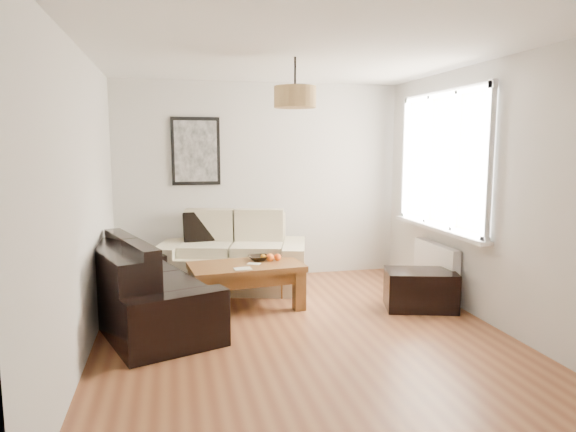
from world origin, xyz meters
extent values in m
plane|color=brown|center=(0.00, 0.00, 0.00)|extent=(4.50, 4.50, 0.00)
cube|color=white|center=(1.82, 0.80, 0.38)|extent=(0.10, 0.90, 0.52)
cylinder|color=tan|center=(0.00, 0.30, 2.23)|extent=(0.40, 0.40, 0.20)
cube|color=black|center=(1.45, 0.45, 0.21)|extent=(0.85, 0.66, 0.42)
cube|color=black|center=(-0.85, 2.00, 0.74)|extent=(0.38, 0.15, 0.37)
cube|color=black|center=(-0.04, 2.00, 0.74)|extent=(0.39, 0.18, 0.37)
imported|color=black|center=(-0.24, 1.04, 0.52)|extent=(0.24, 0.24, 0.06)
sphere|color=#FF6115|center=(-0.12, 0.98, 0.53)|extent=(0.11, 0.11, 0.09)
sphere|color=#FF5A15|center=(-0.03, 0.98, 0.53)|extent=(0.10, 0.10, 0.08)
sphere|color=orange|center=(-0.19, 1.02, 0.53)|extent=(0.08, 0.08, 0.06)
cube|color=silver|center=(-0.47, 0.68, 0.50)|extent=(0.19, 0.14, 0.01)
camera|label=1|loc=(-1.17, -4.52, 1.78)|focal=31.98mm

